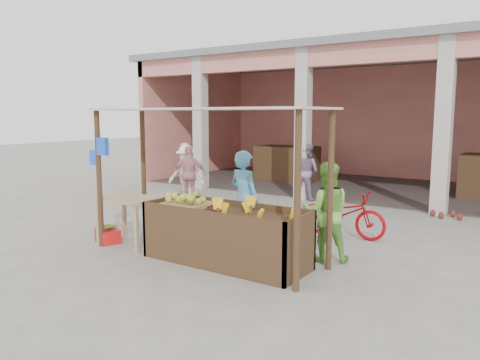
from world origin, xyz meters
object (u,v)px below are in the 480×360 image
Objects in this scene: fruit_stall at (226,238)px; side_table at (129,205)px; red_crate at (108,236)px; motorcycle at (342,212)px; vendor_green at (326,209)px; vendor_blue at (244,196)px.

side_table is (-1.99, -0.11, 0.31)m from fruit_stall.
motorcycle reaches higher than red_crate.
vendor_green is (1.23, 0.98, 0.42)m from fruit_stall.
red_crate is at bearing 128.65° from motorcycle.
fruit_stall is 5.60× the size of red_crate.
red_crate is 3.93m from vendor_green.
fruit_stall is at bearing 159.66° from motorcycle.
fruit_stall is at bearing 117.28° from vendor_blue.
vendor_blue is at bearing 105.99° from fruit_stall.
side_table reaches higher than fruit_stall.
vendor_blue is 1.50m from vendor_green.
fruit_stall reaches higher than red_crate.
vendor_green reaches higher than fruit_stall.
vendor_blue reaches higher than side_table.
vendor_green is at bearing 38.58° from fruit_stall.
red_crate is at bearing -9.73° from vendor_green.
vendor_green is (3.67, 1.22, 0.70)m from red_crate.
vendor_green is at bearing -166.58° from vendor_blue.
fruit_stall is 1.63m from vendor_green.
motorcycle is at bearing 60.18° from red_crate.
vendor_green reaches higher than side_table.
vendor_green is at bearing -168.25° from motorcycle.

